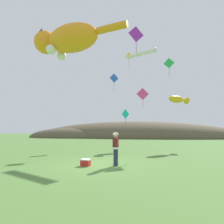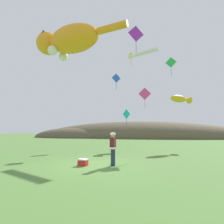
% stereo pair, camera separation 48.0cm
% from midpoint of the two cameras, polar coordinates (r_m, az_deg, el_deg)
% --- Properties ---
extents(ground_plane, '(120.00, 120.00, 0.00)m').
position_cam_midpoint_polar(ground_plane, '(10.06, -5.67, -16.77)').
color(ground_plane, '#517A38').
extents(distant_hill_ridge, '(48.63, 14.43, 7.43)m').
position_cam_midpoint_polar(distant_hill_ridge, '(41.12, 3.88, -8.31)').
color(distant_hill_ridge, brown).
rests_on(distant_hill_ridge, ground).
extents(festival_attendant, '(0.30, 0.44, 1.77)m').
position_cam_midpoint_polar(festival_attendant, '(9.57, -0.25, -11.58)').
color(festival_attendant, '#232D47').
rests_on(festival_attendant, ground).
extents(kite_spool, '(0.13, 0.24, 0.24)m').
position_cam_midpoint_polar(kite_spool, '(10.29, -0.12, -15.86)').
color(kite_spool, olive).
rests_on(kite_spool, ground).
extents(picnic_cooler, '(0.52, 0.38, 0.36)m').
position_cam_midpoint_polar(picnic_cooler, '(9.81, -10.07, -15.92)').
color(picnic_cooler, red).
rests_on(picnic_cooler, ground).
extents(kite_giant_cat, '(9.89, 3.95, 3.04)m').
position_cam_midpoint_polar(kite_giant_cat, '(19.09, -15.42, 21.70)').
color(kite_giant_cat, orange).
extents(kite_fish_windsock, '(2.59, 2.42, 0.86)m').
position_cam_midpoint_polar(kite_fish_windsock, '(19.48, 20.10, 3.90)').
color(kite_fish_windsock, gold).
extents(kite_tube_streamer, '(3.10, 1.64, 0.44)m').
position_cam_midpoint_polar(kite_tube_streamer, '(19.19, 8.81, 18.35)').
color(kite_tube_streamer, white).
extents(kite_diamond_green, '(1.11, 0.20, 2.02)m').
position_cam_midpoint_polar(kite_diamond_green, '(19.82, 17.42, 14.93)').
color(kite_diamond_green, green).
extents(kite_diamond_teal, '(0.80, 0.55, 1.85)m').
position_cam_midpoint_polar(kite_diamond_teal, '(16.47, 3.60, -0.73)').
color(kite_diamond_teal, '#19BFBF').
extents(kite_diamond_pink, '(1.41, 0.31, 2.34)m').
position_cam_midpoint_polar(kite_diamond_pink, '(20.54, 9.33, 5.80)').
color(kite_diamond_pink, '#E53F8C').
extents(kite_diamond_gold, '(0.88, 0.07, 1.78)m').
position_cam_midpoint_polar(kite_diamond_gold, '(23.15, 4.88, 17.69)').
color(kite_diamond_gold, yellow).
extents(kite_diamond_blue, '(1.02, 0.64, 2.09)m').
position_cam_midpoint_polar(kite_diamond_blue, '(22.32, 0.05, 10.95)').
color(kite_diamond_blue, blue).
extents(kite_diamond_violet, '(1.19, 0.65, 2.25)m').
position_cam_midpoint_polar(kite_diamond_violet, '(15.33, 6.88, 23.88)').
color(kite_diamond_violet, purple).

